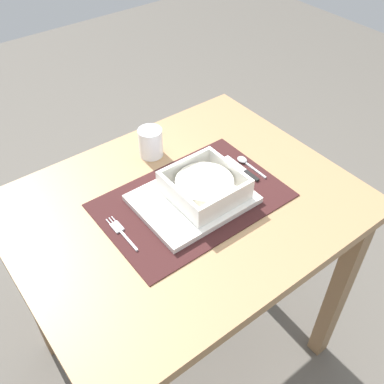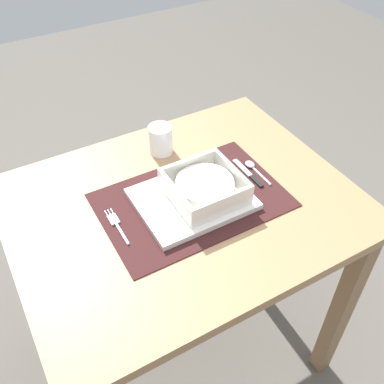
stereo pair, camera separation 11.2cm
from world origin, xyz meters
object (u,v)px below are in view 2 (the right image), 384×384
object	(u,v)px
porridge_bowl	(205,188)
spoon	(252,167)
drinking_glass	(161,141)
dining_table	(183,233)
fork	(116,224)
butter_knife	(250,175)

from	to	relation	value
porridge_bowl	spoon	world-z (taller)	porridge_bowl
porridge_bowl	drinking_glass	distance (m)	0.24
dining_table	spoon	bearing A→B (deg)	4.90
porridge_bowl	spoon	size ratio (longest dim) A/B	1.58
drinking_glass	fork	bearing A→B (deg)	-137.60
spoon	drinking_glass	bearing A→B (deg)	136.54
dining_table	porridge_bowl	bearing A→B (deg)	-22.80
fork	butter_knife	xyz separation A→B (m)	(0.39, -0.01, 0.00)
drinking_glass	spoon	bearing A→B (deg)	-46.91
dining_table	spoon	size ratio (longest dim) A/B	7.84
butter_knife	fork	bearing A→B (deg)	174.25
fork	porridge_bowl	bearing A→B (deg)	-5.98
spoon	butter_knife	bearing A→B (deg)	-134.69
dining_table	spoon	distance (m)	0.27
dining_table	butter_knife	xyz separation A→B (m)	(0.21, -0.00, 0.13)
porridge_bowl	butter_knife	distance (m)	0.16
spoon	porridge_bowl	bearing A→B (deg)	-163.59
porridge_bowl	spoon	distance (m)	0.19
dining_table	fork	distance (m)	0.22
fork	spoon	distance (m)	0.41
fork	drinking_glass	world-z (taller)	drinking_glass
fork	spoon	bearing A→B (deg)	3.06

